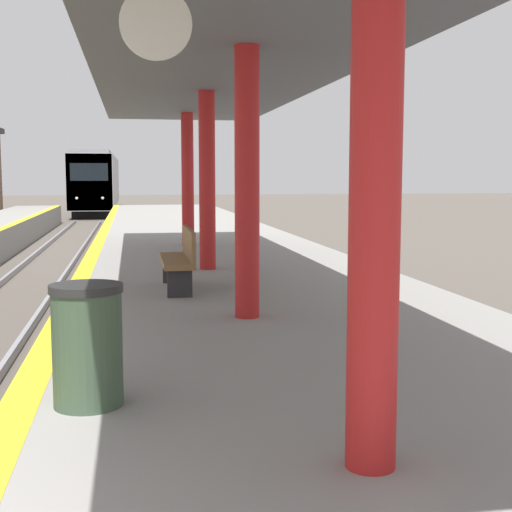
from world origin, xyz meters
name	(u,v)px	position (x,y,z in m)	size (l,w,h in m)	color
train	(97,182)	(0.00, 52.94, 2.20)	(2.82, 21.59, 4.33)	black
station_canopy	(222,75)	(3.87, 8.33, 4.21)	(3.84, 18.18, 3.43)	red
trash_bin	(87,345)	(2.17, 2.97, 1.47)	(0.54, 0.54, 0.92)	#384C38
bench	(181,257)	(3.23, 8.32, 1.50)	(0.44, 1.75, 0.92)	brown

